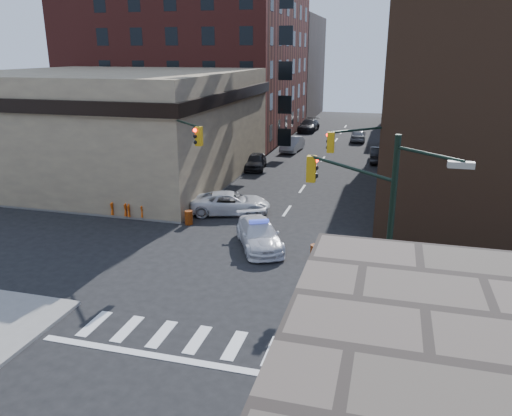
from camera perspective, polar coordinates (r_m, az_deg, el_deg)
The scene contains 30 objects.
ground at distance 25.65m, azimuth -1.06°, elevation -6.97°, with size 140.00×140.00×0.00m, color black.
sidewalk_nw at distance 63.47m, azimuth -12.92°, elevation 7.51°, with size 34.00×54.50×0.15m, color gray.
bank_building at distance 45.90m, azimuth -16.07°, elevation 9.18°, with size 22.00×22.00×9.00m, color tan.
apartment_block at distance 67.26m, azimuth -7.04°, elevation 18.57°, with size 25.00×25.00×24.00m, color #5B221C.
commercial_row_ne at distance 45.50m, azimuth 23.78°, elevation 11.51°, with size 14.00×34.00×14.00m, color #4D301E.
filler_nw at distance 87.41m, azimuth 0.25°, elevation 15.80°, with size 20.00×18.00×16.00m, color brown.
filler_ne at distance 80.87m, azimuth 21.03°, elevation 13.12°, with size 16.00×16.00×12.00m, color #5B221C.
signal_pole_se at distance 17.93m, azimuth 12.60°, elevation -2.54°, with size 5.40×5.27×8.00m.
signal_pole_nw at distance 31.04m, azimuth -8.78°, elevation 5.62°, with size 3.58×3.67×8.00m.
signal_pole_ne at distance 28.47m, azimuth 13.38°, elevation 4.27°, with size 3.67×3.58×8.00m.
tree_ne_near at distance 48.93m, azimuth 16.31°, elevation 8.44°, with size 3.00×3.00×4.85m.
tree_ne_far at distance 56.86m, azimuth 16.26°, elevation 9.62°, with size 3.00×3.00×4.85m.
police_car at distance 28.12m, azimuth 0.36°, elevation -3.06°, with size 2.09×5.15×1.49m, color white.
pickup at distance 33.97m, azimuth -2.92°, elevation 0.58°, with size 2.48×5.38×1.50m, color silver.
parked_car_wnear at distance 46.92m, azimuth -0.05°, elevation 5.37°, with size 1.77×4.41×1.50m, color black.
parked_car_wfar at distance 55.62m, azimuth 4.20°, elevation 7.29°, with size 1.68×4.82×1.59m, color #999BA1.
parked_car_wdeep at distance 70.07m, azimuth 6.06°, elevation 9.38°, with size 2.29×5.63×1.63m, color black.
parked_car_enear at distance 51.44m, azimuth 13.81°, elevation 5.97°, with size 1.64×4.71×1.55m, color black.
parked_car_efar at distance 63.16m, azimuth 11.60°, elevation 8.17°, with size 1.76×4.38×1.49m, color #95989E.
pedestrian_a at distance 33.97m, azimuth -13.21°, elevation 0.66°, with size 0.65×0.43×1.80m, color black.
pedestrian_b at distance 35.07m, azimuth -16.68°, elevation 0.75°, with size 0.78×0.61×1.60m, color black.
pedestrian_c at distance 37.94m, azimuth -14.97°, elevation 2.17°, with size 0.97×0.40×1.65m, color black.
barrel_road at distance 26.52m, azimuth 6.78°, elevation -5.16°, with size 0.52×0.52×0.93m, color #CB4F09.
barrel_bank at distance 32.15m, azimuth -7.70°, elevation -1.10°, with size 0.51×0.51×0.90m, color red.
barricade_se_a at distance 17.58m, azimuth 14.39°, elevation -18.09°, with size 1.08×0.54×0.81m, color red, non-canonical shape.
barricade_se_b at distance 18.49m, azimuth 19.43°, elevation -16.52°, with size 1.17×0.59×0.88m, color red, non-canonical shape.
barricade_se_c at distance 17.16m, azimuth 12.35°, elevation -18.86°, with size 1.11×0.55×0.83m, color #D24309, non-canonical shape.
barricade_se_d at distance 15.85m, azimuth 12.92°, elevation -22.07°, with size 1.33×0.66×0.99m, color #DF620A, non-canonical shape.
barricade_nw_a at distance 33.75m, azimuth -13.46°, elevation -0.25°, with size 1.22×0.61×0.91m, color red, non-canonical shape.
barricade_nw_b at distance 34.30m, azimuth -15.18°, elevation -0.04°, with size 1.31×0.66×0.98m, color red, non-canonical shape.
Camera 1 is at (6.58, -22.40, 10.64)m, focal length 35.00 mm.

